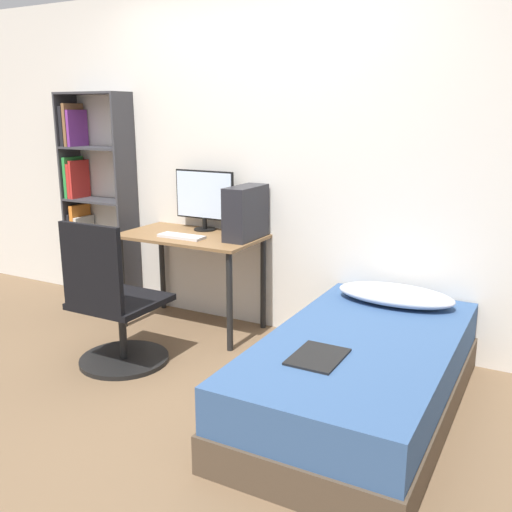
{
  "coord_description": "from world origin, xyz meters",
  "views": [
    {
      "loc": [
        1.97,
        -2.25,
        1.62
      ],
      "look_at": [
        0.33,
        0.76,
        0.75
      ],
      "focal_mm": 40.0,
      "sensor_mm": 36.0,
      "label": 1
    }
  ],
  "objects": [
    {
      "name": "ground_plane",
      "position": [
        0.0,
        0.0,
        0.0
      ],
      "size": [
        14.0,
        14.0,
        0.0
      ],
      "primitive_type": "plane",
      "color": "brown"
    },
    {
      "name": "wall_back",
      "position": [
        0.0,
        1.48,
        1.25
      ],
      "size": [
        8.0,
        0.05,
        2.5
      ],
      "color": "silver",
      "rests_on": "ground_plane"
    },
    {
      "name": "desk",
      "position": [
        -0.44,
        1.16,
        0.61
      ],
      "size": [
        1.06,
        0.59,
        0.73
      ],
      "color": "brown",
      "rests_on": "ground_plane"
    },
    {
      "name": "bookshelf",
      "position": [
        -1.61,
        1.33,
        0.84
      ],
      "size": [
        0.64,
        0.26,
        1.77
      ],
      "color": "#38383D",
      "rests_on": "ground_plane"
    },
    {
      "name": "office_chair",
      "position": [
        -0.48,
        0.35,
        0.36
      ],
      "size": [
        0.59,
        0.59,
        0.97
      ],
      "color": "black",
      "rests_on": "ground_plane"
    },
    {
      "name": "bed",
      "position": [
        1.1,
        0.54,
        0.21
      ],
      "size": [
        0.97,
        1.84,
        0.43
      ],
      "color": "#4C3D2D",
      "rests_on": "ground_plane"
    },
    {
      "name": "pillow",
      "position": [
        1.1,
        1.2,
        0.49
      ],
      "size": [
        0.74,
        0.36,
        0.11
      ],
      "color": "#B2B7C6",
      "rests_on": "bed"
    },
    {
      "name": "magazine",
      "position": [
        0.99,
        0.19,
        0.44
      ],
      "size": [
        0.24,
        0.32,
        0.01
      ],
      "color": "black",
      "rests_on": "bed"
    },
    {
      "name": "monitor",
      "position": [
        -0.44,
        1.36,
        0.98
      ],
      "size": [
        0.51,
        0.17,
        0.46
      ],
      "color": "black",
      "rests_on": "desk"
    },
    {
      "name": "keyboard",
      "position": [
        -0.44,
        1.04,
        0.74
      ],
      "size": [
        0.35,
        0.12,
        0.02
      ],
      "color": "silver",
      "rests_on": "desk"
    },
    {
      "name": "pc_tower",
      "position": [
        -0.01,
        1.24,
        0.92
      ],
      "size": [
        0.17,
        0.39,
        0.38
      ],
      "color": "#232328",
      "rests_on": "desk"
    }
  ]
}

